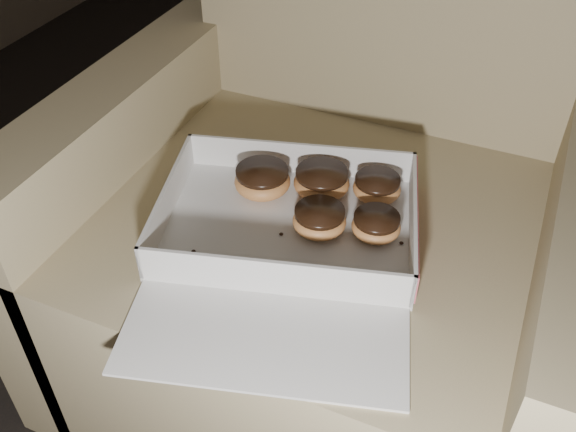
{
  "coord_description": "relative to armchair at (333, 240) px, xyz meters",
  "views": [
    {
      "loc": [
        0.04,
        -0.75,
        1.18
      ],
      "look_at": [
        -0.29,
        -0.01,
        0.49
      ],
      "focal_mm": 40.0,
      "sensor_mm": 36.0,
      "label": 1
    }
  ],
  "objects": [
    {
      "name": "crumb_d",
      "position": [
        -0.15,
        -0.26,
        0.15
      ],
      "size": [
        0.01,
        0.01,
        0.0
      ],
      "primitive_type": "ellipsoid",
      "color": "black",
      "rests_on": "bakery_box"
    },
    {
      "name": "crumb_b",
      "position": [
        0.15,
        -0.11,
        0.15
      ],
      "size": [
        0.01,
        0.01,
        0.0
      ],
      "primitive_type": "ellipsoid",
      "color": "black",
      "rests_on": "bakery_box"
    },
    {
      "name": "donut_a",
      "position": [
        0.11,
        -0.11,
        0.17
      ],
      "size": [
        0.08,
        0.08,
        0.04
      ],
      "color": "#DB8E4C",
      "rests_on": "bakery_box"
    },
    {
      "name": "donut_c",
      "position": [
        -0.01,
        -0.04,
        0.17
      ],
      "size": [
        0.1,
        0.1,
        0.05
      ],
      "color": "#DB8E4C",
      "rests_on": "bakery_box"
    },
    {
      "name": "bakery_box",
      "position": [
        -0.02,
        -0.19,
        0.15
      ],
      "size": [
        0.52,
        0.58,
        0.07
      ],
      "rotation": [
        0.0,
        0.0,
        0.26
      ],
      "color": "silver",
      "rests_on": "armchair"
    },
    {
      "name": "donut_e",
      "position": [
        -0.11,
        -0.08,
        0.17
      ],
      "size": [
        0.1,
        0.1,
        0.05
      ],
      "color": "#DB8E4C",
      "rests_on": "bakery_box"
    },
    {
      "name": "donut_b",
      "position": [
        0.08,
        -0.01,
        0.17
      ],
      "size": [
        0.08,
        0.08,
        0.04
      ],
      "color": "#DB8E4C",
      "rests_on": "bakery_box"
    },
    {
      "name": "armchair",
      "position": [
        0.0,
        0.0,
        0.0
      ],
      "size": [
        0.98,
        0.83,
        1.02
      ],
      "color": "#827053",
      "rests_on": "floor"
    },
    {
      "name": "crumb_c",
      "position": [
        -0.03,
        -0.17,
        0.15
      ],
      "size": [
        0.01,
        0.01,
        0.0
      ],
      "primitive_type": "ellipsoid",
      "color": "black",
      "rests_on": "bakery_box"
    },
    {
      "name": "donut_d",
      "position": [
        0.02,
        -0.14,
        0.17
      ],
      "size": [
        0.09,
        0.09,
        0.04
      ],
      "color": "#DB8E4C",
      "rests_on": "bakery_box"
    },
    {
      "name": "crumb_a",
      "position": [
        0.1,
        -0.24,
        0.15
      ],
      "size": [
        0.01,
        0.01,
        0.0
      ],
      "primitive_type": "ellipsoid",
      "color": "black",
      "rests_on": "bakery_box"
    }
  ]
}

